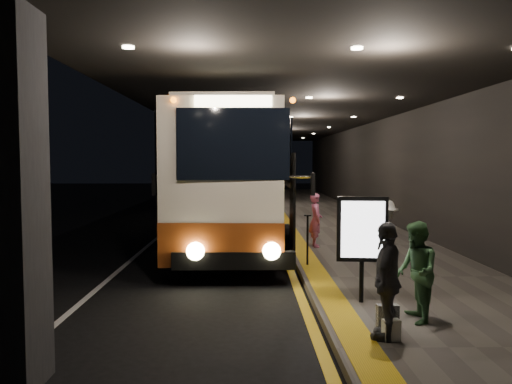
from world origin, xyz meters
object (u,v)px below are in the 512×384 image
object	(u,v)px
stanchion_post	(308,240)
passenger_boarding	(316,220)
passenger_waiting_green	(416,272)
info_sign	(362,231)
passenger_waiting_white	(382,240)
coach_main	(239,183)
bag_plain	(391,330)
passenger_waiting_grey	(387,280)
bag_polka	(388,317)
coach_second	(242,172)

from	to	relation	value
stanchion_post	passenger_boarding	bearing A→B (deg)	78.03
passenger_waiting_green	stanchion_post	bearing A→B (deg)	-160.19
info_sign	passenger_waiting_white	bearing A→B (deg)	68.14
passenger_waiting_white	stanchion_post	bearing A→B (deg)	-124.68
passenger_waiting_green	passenger_waiting_white	xyz separation A→B (m)	(0.15, 2.53, 0.09)
stanchion_post	coach_main	bearing A→B (deg)	110.08
passenger_waiting_white	bag_plain	xyz separation A→B (m)	(-0.76, -3.33, -0.72)
passenger_waiting_grey	stanchion_post	world-z (taller)	passenger_waiting_grey
bag_plain	info_sign	distance (m)	2.20
passenger_waiting_grey	bag_polka	xyz separation A→B (m)	(0.11, 0.33, -0.63)
coach_second	stanchion_post	size ratio (longest dim) A/B	10.70
passenger_boarding	passenger_waiting_green	world-z (taller)	passenger_waiting_green
coach_main	coach_second	bearing A→B (deg)	92.79
passenger_waiting_white	bag_plain	bearing A→B (deg)	4.49
passenger_waiting_green	bag_plain	distance (m)	1.19
bag_polka	bag_plain	size ratio (longest dim) A/B	1.31
passenger_waiting_grey	info_sign	world-z (taller)	info_sign
passenger_boarding	info_sign	xyz separation A→B (m)	(0.04, -5.71, 0.48)
coach_main	bag_polka	distance (m)	9.76
coach_second	bag_plain	xyz separation A→B (m)	(2.39, -25.16, -1.63)
bag_polka	passenger_boarding	bearing A→B (deg)	90.70
passenger_boarding	bag_polka	xyz separation A→B (m)	(0.09, -7.19, -0.59)
coach_main	info_sign	bearing A→B (deg)	-71.23
passenger_boarding	passenger_waiting_white	xyz separation A→B (m)	(0.78, -4.26, 0.09)
coach_main	passenger_waiting_white	distance (m)	7.16
passenger_waiting_green	info_sign	size ratio (longest dim) A/B	0.84
coach_main	passenger_boarding	world-z (taller)	coach_main
passenger_waiting_white	bag_plain	world-z (taller)	passenger_waiting_white
passenger_waiting_green	info_sign	world-z (taller)	info_sign
bag_plain	stanchion_post	world-z (taller)	stanchion_post
coach_second	stanchion_post	world-z (taller)	coach_second
coach_main	bag_plain	xyz separation A→B (m)	(2.29, -9.75, -1.62)
coach_second	stanchion_post	distance (m)	20.24
coach_main	info_sign	size ratio (longest dim) A/B	6.87
passenger_waiting_white	bag_plain	size ratio (longest dim) A/B	5.91
passenger_waiting_grey	info_sign	size ratio (longest dim) A/B	0.88
coach_main	bag_plain	bearing A→B (deg)	-74.35
coach_second	passenger_waiting_white	bearing A→B (deg)	-78.87
passenger_waiting_green	coach_main	bearing A→B (deg)	-157.74
passenger_waiting_green	passenger_waiting_grey	xyz separation A→B (m)	(-0.65, -0.72, 0.04)
passenger_waiting_grey	bag_plain	world-z (taller)	passenger_waiting_grey
bag_polka	info_sign	size ratio (longest dim) A/B	0.21
passenger_waiting_green	passenger_waiting_white	bearing A→B (deg)	-179.17
coach_main	bag_polka	bearing A→B (deg)	-73.42
bag_plain	coach_main	bearing A→B (deg)	103.22
passenger_waiting_grey	passenger_waiting_white	bearing A→B (deg)	-169.51
coach_second	bag_polka	bearing A→B (deg)	-81.42
bag_plain	info_sign	size ratio (longest dim) A/B	0.16
passenger_waiting_white	passenger_boarding	bearing A→B (deg)	-152.23
coach_main	stanchion_post	size ratio (longest dim) A/B	10.72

